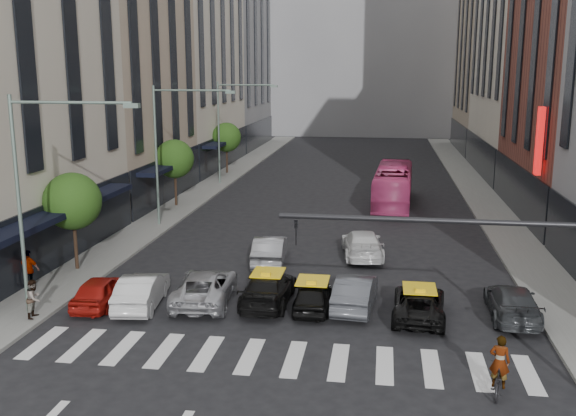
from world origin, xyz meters
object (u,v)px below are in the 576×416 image
at_px(car_red, 100,291).
at_px(taxi_center, 313,296).
at_px(pedestrian_near, 34,299).
at_px(streetlamp_far, 229,119).
at_px(taxi_left, 268,289).
at_px(streetlamp_near, 39,177).
at_px(bus, 393,186).
at_px(streetlamp_mid, 170,137).
at_px(pedestrian_far, 29,269).
at_px(car_white_front, 142,290).
at_px(motorcycle, 498,381).

bearing_deg(car_red, taxi_center, -178.35).
bearing_deg(pedestrian_near, car_red, -47.60).
bearing_deg(streetlamp_far, taxi_center, -70.03).
relative_size(car_red, taxi_left, 0.80).
bearing_deg(streetlamp_near, pedestrian_near, -125.18).
bearing_deg(bus, streetlamp_mid, 34.59).
bearing_deg(streetlamp_near, pedestrian_far, 131.44).
bearing_deg(car_red, streetlamp_mid, -87.36).
relative_size(taxi_center, pedestrian_near, 2.36).
height_order(taxi_center, bus, bus).
bearing_deg(taxi_left, car_white_front, 11.92).
distance_m(streetlamp_mid, pedestrian_far, 14.24).
distance_m(streetlamp_mid, taxi_left, 16.67).
relative_size(streetlamp_near, motorcycle, 5.16).
relative_size(car_red, car_white_front, 0.88).
xyz_separation_m(car_red, taxi_center, (9.20, 0.83, -0.02)).
distance_m(car_red, bus, 26.67).
distance_m(motorcycle, pedestrian_far, 21.07).
relative_size(car_red, pedestrian_far, 2.17).
bearing_deg(streetlamp_near, streetlamp_mid, 90.00).
height_order(streetlamp_far, pedestrian_far, streetlamp_far).
height_order(streetlamp_near, motorcycle, streetlamp_near).
height_order(pedestrian_near, pedestrian_far, pedestrian_far).
xyz_separation_m(streetlamp_mid, streetlamp_far, (0.00, 16.00, 0.00)).
xyz_separation_m(car_red, motorcycle, (15.82, -5.59, -0.21)).
bearing_deg(motorcycle, taxi_left, -24.48).
distance_m(streetlamp_near, car_red, 5.67).
bearing_deg(motorcycle, car_white_front, -8.36).
height_order(motorcycle, pedestrian_far, pedestrian_far).
height_order(car_red, pedestrian_near, pedestrian_near).
height_order(taxi_center, motorcycle, taxi_center).
bearing_deg(car_red, streetlamp_far, -90.59).
relative_size(taxi_left, pedestrian_near, 3.05).
distance_m(car_red, car_white_front, 1.83).
relative_size(taxi_left, pedestrian_far, 2.70).
bearing_deg(car_red, bus, -122.28).
distance_m(taxi_left, motorcycle, 11.02).
relative_size(taxi_left, bus, 0.44).
bearing_deg(motorcycle, streetlamp_mid, -35.09).
height_order(streetlamp_mid, streetlamp_far, same).
distance_m(taxi_left, bus, 22.83).
xyz_separation_m(streetlamp_mid, taxi_center, (10.76, -13.63, -5.26)).
distance_m(taxi_center, bus, 22.84).
bearing_deg(streetlamp_near, motorcycle, -13.14).
bearing_deg(streetlamp_far, car_red, -87.06).
xyz_separation_m(streetlamp_far, car_red, (1.56, -30.46, -5.23)).
bearing_deg(pedestrian_near, streetlamp_far, -4.99).
bearing_deg(pedestrian_far, motorcycle, 165.13).
height_order(taxi_left, bus, bus).
height_order(streetlamp_mid, car_red, streetlamp_mid).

